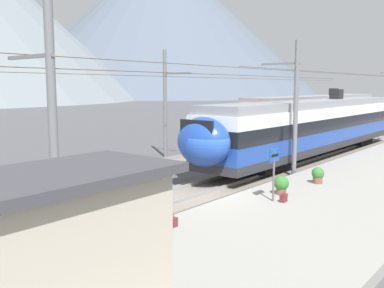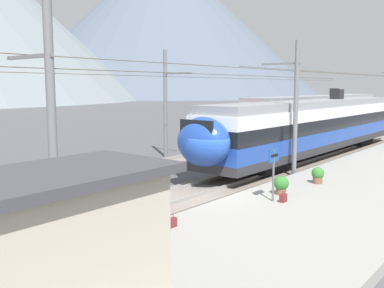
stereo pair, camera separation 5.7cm
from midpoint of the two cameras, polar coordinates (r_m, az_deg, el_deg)
name	(u,v)px [view 1 (the left image)]	position (r m, az deg, el deg)	size (l,w,h in m)	color
ground_plane	(209,200)	(18.42, 2.14, -7.33)	(400.00, 400.00, 0.00)	#4C4C51
platform_slab	(310,215)	(16.16, 15.16, -9.05)	(120.00, 6.81, 0.37)	gray
track_near	(189,194)	(19.04, -0.43, -6.62)	(120.00, 3.00, 0.28)	slate
track_far	(104,177)	(23.09, -11.61, -4.25)	(120.00, 3.00, 0.28)	slate
train_near_platform	(312,125)	(29.36, 15.45, 2.39)	(24.68, 2.97, 4.27)	#2D2D30
train_far_track	(316,112)	(44.55, 15.97, 4.06)	(26.83, 2.89, 4.27)	#2D2D30
catenary_mast_west	(49,106)	(11.90, -18.45, 4.73)	(47.44, 2.18, 8.21)	slate
catenary_mast_mid	(293,106)	(22.82, 13.09, 4.95)	(47.44, 2.18, 7.06)	slate
catenary_mast_far_side	(167,101)	(28.84, -3.37, 5.66)	(47.44, 2.40, 7.13)	slate
platform_sign	(274,163)	(16.71, 10.66, -2.45)	(0.70, 0.08, 2.03)	#59595B
passenger_walking	(149,207)	(12.59, -5.84, -8.23)	(0.53, 0.22, 1.69)	#383842
handbag_beside_passenger	(173,222)	(13.75, -2.71, -10.28)	(0.32, 0.18, 0.42)	maroon
handbag_near_sign	(284,198)	(16.95, 11.88, -6.95)	(0.32, 0.18, 0.44)	maroon
potted_plant_platform_edge	(281,184)	(18.02, 11.61, -5.18)	(0.61, 0.61, 0.77)	brown
potted_plant_by_shelter	(318,174)	(20.45, 16.18, -3.86)	(0.56, 0.56, 0.75)	brown
platform_shelter	(15,282)	(7.02, -22.54, -16.49)	(5.26, 2.16, 3.09)	#B7AD99
mountain_right_ridge	(161,22)	(222.65, -4.14, 15.70)	(154.07, 154.07, 72.50)	#515B6B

